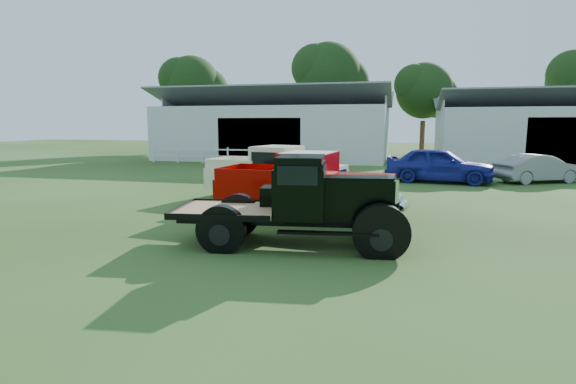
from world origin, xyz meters
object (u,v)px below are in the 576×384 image
(white_pickup, at_px, (275,173))
(misc_car_blue, at_px, (439,165))
(vintage_flatbed, at_px, (296,201))
(misc_car_grey, at_px, (538,169))
(red_pickup, at_px, (305,184))

(white_pickup, height_order, misc_car_blue, white_pickup)
(vintage_flatbed, height_order, misc_car_blue, vintage_flatbed)
(vintage_flatbed, distance_m, misc_car_grey, 16.79)
(misc_car_grey, bearing_deg, misc_car_blue, 75.83)
(red_pickup, bearing_deg, vintage_flatbed, -76.16)
(red_pickup, relative_size, misc_car_blue, 1.09)
(white_pickup, bearing_deg, vintage_flatbed, -57.22)
(vintage_flatbed, xyz_separation_m, misc_car_grey, (8.98, 14.18, -0.38))
(misc_car_blue, relative_size, misc_car_grey, 1.22)
(misc_car_blue, bearing_deg, misc_car_grey, -69.10)
(red_pickup, height_order, misc_car_blue, red_pickup)
(vintage_flatbed, relative_size, misc_car_blue, 1.05)
(white_pickup, distance_m, misc_car_grey, 13.78)
(red_pickup, bearing_deg, misc_car_blue, 69.21)
(misc_car_blue, height_order, misc_car_grey, misc_car_blue)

